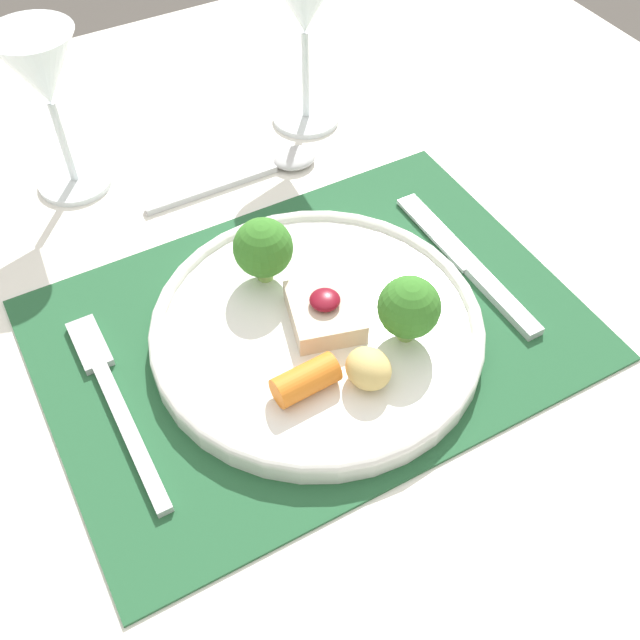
{
  "coord_description": "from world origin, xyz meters",
  "views": [
    {
      "loc": [
        -0.19,
        -0.36,
        1.23
      ],
      "look_at": [
        0.0,
        -0.01,
        0.76
      ],
      "focal_mm": 42.0,
      "sensor_mm": 36.0,
      "label": 1
    }
  ],
  "objects_px": {
    "dinner_plate": "(322,322)",
    "wine_glass_far": "(43,79)",
    "spoon": "(272,166)",
    "fork": "(112,393)",
    "wine_glass_near": "(304,9)",
    "knife": "(474,271)"
  },
  "relations": [
    {
      "from": "dinner_plate",
      "to": "spoon",
      "type": "relative_size",
      "value": 1.5
    },
    {
      "from": "knife",
      "to": "wine_glass_near",
      "type": "bearing_deg",
      "value": 93.51
    },
    {
      "from": "fork",
      "to": "wine_glass_near",
      "type": "bearing_deg",
      "value": 38.97
    },
    {
      "from": "dinner_plate",
      "to": "wine_glass_far",
      "type": "height_order",
      "value": "wine_glass_far"
    },
    {
      "from": "fork",
      "to": "knife",
      "type": "xyz_separation_m",
      "value": [
        0.33,
        -0.03,
        -0.0
      ]
    },
    {
      "from": "fork",
      "to": "knife",
      "type": "relative_size",
      "value": 1.0
    },
    {
      "from": "wine_glass_near",
      "to": "spoon",
      "type": "bearing_deg",
      "value": -139.84
    },
    {
      "from": "knife",
      "to": "dinner_plate",
      "type": "bearing_deg",
      "value": 178.36
    },
    {
      "from": "fork",
      "to": "wine_glass_near",
      "type": "distance_m",
      "value": 0.42
    },
    {
      "from": "fork",
      "to": "knife",
      "type": "bearing_deg",
      "value": -5.62
    },
    {
      "from": "fork",
      "to": "wine_glass_near",
      "type": "xyz_separation_m",
      "value": [
        0.31,
        0.26,
        0.12
      ]
    },
    {
      "from": "fork",
      "to": "knife",
      "type": "distance_m",
      "value": 0.33
    },
    {
      "from": "knife",
      "to": "spoon",
      "type": "bearing_deg",
      "value": 112.34
    },
    {
      "from": "spoon",
      "to": "wine_glass_near",
      "type": "relative_size",
      "value": 1.06
    },
    {
      "from": "spoon",
      "to": "wine_glass_near",
      "type": "bearing_deg",
      "value": 37.2
    },
    {
      "from": "dinner_plate",
      "to": "wine_glass_far",
      "type": "relative_size",
      "value": 1.68
    },
    {
      "from": "fork",
      "to": "wine_glass_near",
      "type": "relative_size",
      "value": 1.15
    },
    {
      "from": "fork",
      "to": "wine_glass_far",
      "type": "distance_m",
      "value": 0.3
    },
    {
      "from": "dinner_plate",
      "to": "knife",
      "type": "bearing_deg",
      "value": -1.38
    },
    {
      "from": "dinner_plate",
      "to": "spoon",
      "type": "distance_m",
      "value": 0.23
    },
    {
      "from": "spoon",
      "to": "wine_glass_far",
      "type": "height_order",
      "value": "wine_glass_far"
    },
    {
      "from": "knife",
      "to": "wine_glass_far",
      "type": "distance_m",
      "value": 0.43
    }
  ]
}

